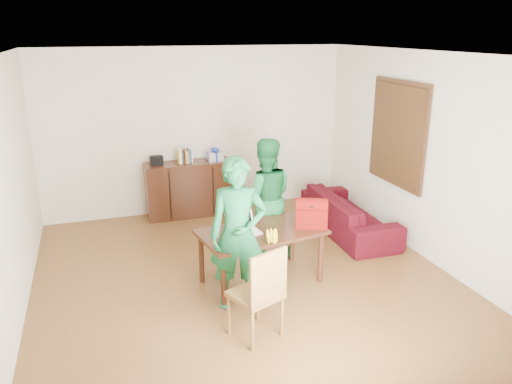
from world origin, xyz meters
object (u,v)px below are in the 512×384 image
object	(u,v)px
chair	(256,310)
bottle	(274,235)
person_far	(265,198)
sofa	(348,213)
person_near	(238,234)
red_bag	(311,216)
laptop	(245,230)
table	(261,237)

from	to	relation	value
chair	bottle	world-z (taller)	chair
person_far	sofa	size ratio (longest dim) A/B	0.82
person_far	bottle	size ratio (longest dim) A/B	9.97
person_near	bottle	xyz separation A→B (m)	(0.44, 0.07, -0.09)
bottle	red_bag	xyz separation A→B (m)	(0.58, 0.29, 0.06)
person_far	laptop	world-z (taller)	person_far
person_far	laptop	bearing A→B (deg)	67.24
person_far	red_bag	bearing A→B (deg)	123.15
person_far	table	bearing A→B (deg)	78.86
table	person_near	bearing A→B (deg)	-143.56
laptop	sofa	xyz separation A→B (m)	(1.99, 1.13, -0.44)
person_far	bottle	world-z (taller)	person_far
person_far	red_bag	size ratio (longest dim) A/B	4.30
chair	laptop	xyz separation A→B (m)	(0.20, 1.02, 0.44)
person_near	red_bag	bearing A→B (deg)	33.25
chair	person_near	xyz separation A→B (m)	(0.00, 0.63, 0.57)
table	sofa	bearing A→B (deg)	22.24
person_near	laptop	distance (m)	0.46
person_far	sofa	xyz separation A→B (m)	(1.48, 0.38, -0.53)
chair	person_far	size ratio (longest dim) A/B	0.61
laptop	red_bag	bearing A→B (deg)	-11.70
laptop	sofa	bearing A→B (deg)	20.43
red_bag	table	bearing A→B (deg)	-163.86
person_far	sofa	bearing A→B (deg)	-154.37
chair	sofa	bearing A→B (deg)	22.43
table	red_bag	bearing A→B (deg)	-15.76
table	laptop	bearing A→B (deg)	178.95
table	person_far	bearing A→B (deg)	58.13
laptop	red_bag	world-z (taller)	red_bag
person_near	sofa	distance (m)	2.73
laptop	sofa	distance (m)	2.33
chair	bottle	xyz separation A→B (m)	(0.44, 0.70, 0.47)
person_near	chair	bearing A→B (deg)	-76.35
person_far	bottle	bearing A→B (deg)	87.34
laptop	person_near	bearing A→B (deg)	-126.18
table	person_near	size ratio (longest dim) A/B	0.92
table	chair	distance (m)	1.18
table	person_far	xyz separation A→B (m)	(0.30, 0.72, 0.22)
person_near	bottle	size ratio (longest dim) A/B	10.46
bottle	red_bag	size ratio (longest dim) A/B	0.43
laptop	person_far	bearing A→B (deg)	46.80
person_near	bottle	distance (m)	0.46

